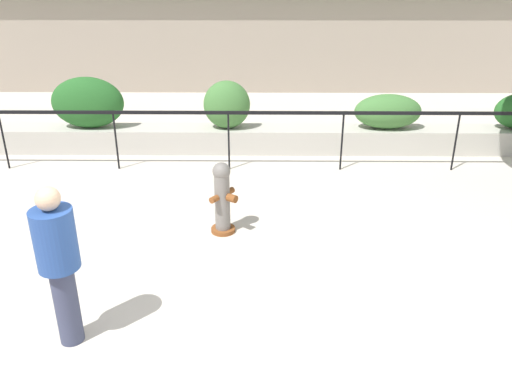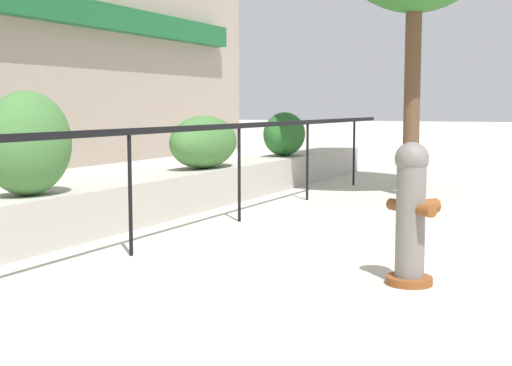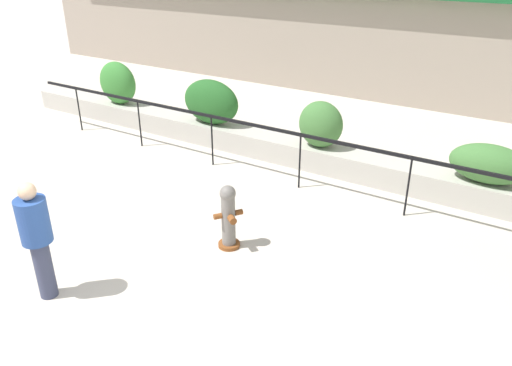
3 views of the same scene
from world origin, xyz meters
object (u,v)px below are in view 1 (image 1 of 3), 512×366
at_px(hedge_bush_1, 88,103).
at_px(pedestrian, 58,258).
at_px(fire_hydrant, 222,197).
at_px(hedge_bush_2, 227,105).
at_px(hedge_bush_3, 388,111).

bearing_deg(hedge_bush_1, pedestrian, -74.70).
height_order(hedge_bush_1, fire_hydrant, hedge_bush_1).
distance_m(hedge_bush_2, hedge_bush_3, 3.34).
relative_size(hedge_bush_3, pedestrian, 0.80).
distance_m(hedge_bush_1, fire_hydrant, 4.75).
bearing_deg(pedestrian, hedge_bush_3, 52.55).
relative_size(hedge_bush_1, pedestrian, 0.87).
xyz_separation_m(fire_hydrant, pedestrian, (-1.40, -2.36, 0.44)).
bearing_deg(hedge_bush_3, hedge_bush_1, 180.00).
bearing_deg(hedge_bush_2, hedge_bush_1, 180.00).
xyz_separation_m(hedge_bush_1, pedestrian, (1.63, -5.98, -0.04)).
distance_m(hedge_bush_3, pedestrian, 7.53).
bearing_deg(hedge_bush_1, hedge_bush_2, 0.00).
bearing_deg(fire_hydrant, pedestrian, -120.78).
distance_m(hedge_bush_2, fire_hydrant, 3.65).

